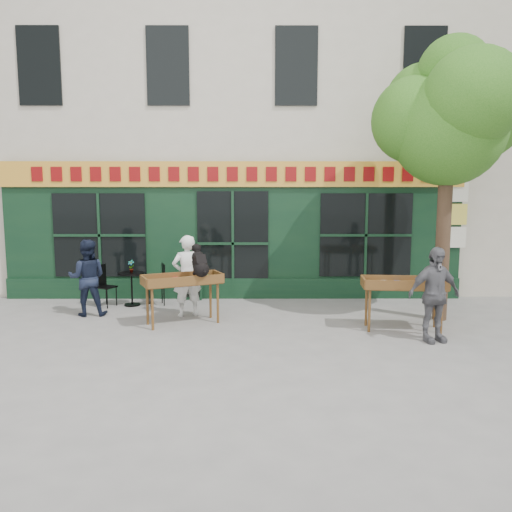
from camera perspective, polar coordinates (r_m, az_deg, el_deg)
The scene contains 14 objects.
ground at distance 9.99m, azimuth -3.18°, elevation -7.68°, with size 80.00×80.00×0.00m, color slate.
building at distance 15.79m, azimuth -2.15°, elevation 16.06°, with size 14.00×7.26×10.00m.
street_tree at distance 10.80m, azimuth 21.29°, elevation 14.95°, with size 3.05×2.90×5.60m.
book_cart_center at distance 9.86m, azimuth -8.41°, elevation -3.04°, with size 1.62×1.18×0.99m.
dog at distance 9.70m, azimuth -6.45°, elevation -0.39°, with size 0.34×0.60×0.60m, color black, non-canonical shape.
woman at distance 10.49m, azimuth -7.91°, elevation -2.25°, with size 0.62×0.41×1.70m, color white.
book_cart_right at distance 9.75m, azimuth 16.52°, elevation -3.39°, with size 1.55×0.76×0.99m.
man_right at distance 9.14m, azimuth 19.68°, elevation -4.17°, with size 0.97×0.40×1.66m, color #5B5A5F.
bistro_table at distance 11.71m, azimuth -14.03°, elevation -2.91°, with size 0.60×0.60×0.76m.
bistro_chair_left at distance 11.82m, azimuth -17.07°, elevation -2.86°, with size 0.49×0.48×0.95m.
bistro_chair_right at distance 11.65m, azimuth -10.91°, elevation -2.81°, with size 0.46×0.46×0.95m.
potted_plant at distance 11.66m, azimuth -14.09°, elevation -1.15°, with size 0.15×0.10×0.29m, color gray.
man_left at distance 11.01m, azimuth -18.73°, elevation -2.36°, with size 0.78×0.61×1.61m, color black.
chalkboard at distance 12.12m, azimuth -7.40°, elevation -3.10°, with size 0.59×0.30×0.79m.
Camera 1 is at (0.51, -9.63, 2.59)m, focal length 35.00 mm.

